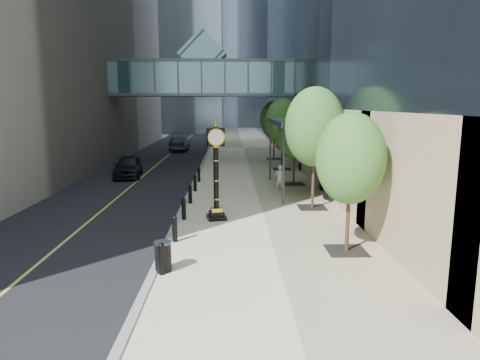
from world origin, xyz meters
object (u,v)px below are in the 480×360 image
at_px(car_near, 128,166).
at_px(car_far, 180,144).
at_px(trash_bin, 163,257).
at_px(pedestrian, 280,179).
at_px(street_clock, 216,179).

bearing_deg(car_near, car_far, 77.05).
height_order(car_near, car_far, car_far).
relative_size(trash_bin, car_far, 0.19).
distance_m(pedestrian, car_far, 24.93).
bearing_deg(car_far, street_clock, 102.02).
bearing_deg(car_far, trash_bin, 97.99).
distance_m(car_near, car_far, 17.46).
distance_m(trash_bin, car_near, 18.82).
height_order(street_clock, pedestrian, street_clock).
height_order(pedestrian, car_near, pedestrian).
relative_size(pedestrian, car_far, 0.34).
bearing_deg(street_clock, trash_bin, -116.27).
xyz_separation_m(street_clock, trash_bin, (-1.49, -6.12, -1.44)).
height_order(pedestrian, car_far, pedestrian).
xyz_separation_m(pedestrian, car_far, (-8.63, 23.39, -0.07)).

